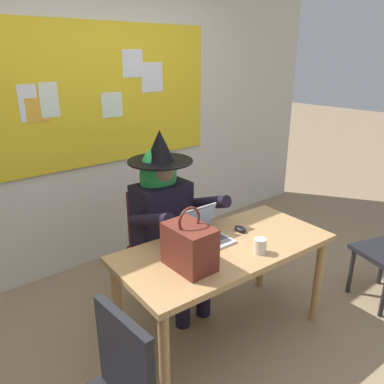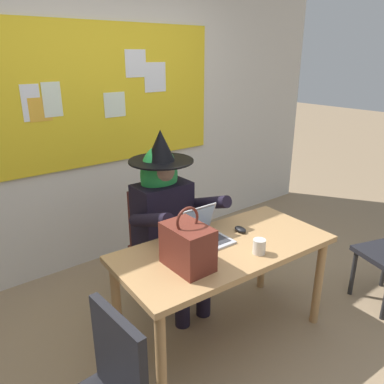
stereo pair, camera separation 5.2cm
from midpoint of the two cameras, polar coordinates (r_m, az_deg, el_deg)
name	(u,v)px [view 2 (the right image)]	position (r m, az deg, el deg)	size (l,w,h in m)	color
ground_plane	(224,351)	(2.78, 5.41, -22.79)	(24.00, 24.00, 0.00)	#937A5B
wall_back_bulletin	(96,113)	(3.51, -13.80, 11.46)	(5.66, 1.77, 2.76)	silver
desk_main	(224,258)	(2.54, 5.50, -9.90)	(1.47, 0.76, 0.72)	tan
chair_at_desk	(159,237)	(3.04, -4.56, -6.84)	(0.44, 0.44, 0.91)	#4C1E19
person_costumed	(167,210)	(2.83, -3.25, -2.73)	(0.59, 0.70, 1.39)	black
laptop	(205,233)	(2.53, 2.61, -6.25)	(0.28, 0.30, 0.22)	#B7B7BC
computer_mouse	(240,229)	(2.69, 7.87, -5.60)	(0.06, 0.10, 0.03)	black
handbag	(188,246)	(2.19, 0.02, -8.16)	(0.20, 0.30, 0.38)	maroon
coffee_mug	(259,246)	(2.41, 10.71, -8.08)	(0.08, 0.08, 0.10)	silver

